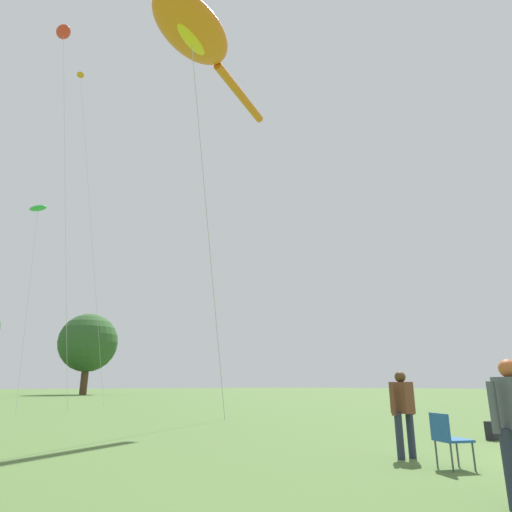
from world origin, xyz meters
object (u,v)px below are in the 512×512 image
at_px(small_kite_bird_shape, 81,80).
at_px(small_kite_diamond_red, 38,209).
at_px(big_show_kite, 195,35).
at_px(small_kite_delta_white, 63,35).
at_px(folding_chair, 448,436).
at_px(backpack, 492,431).
at_px(person_navy_jacket, 403,407).
at_px(tree_shrub_far, 88,343).

bearing_deg(small_kite_bird_shape, small_kite_diamond_red, -121.52).
height_order(big_show_kite, small_kite_delta_white, small_kite_delta_white).
relative_size(folding_chair, small_kite_bird_shape, 0.03).
xyz_separation_m(folding_chair, small_kite_delta_white, (-1.71, 19.82, 20.75)).
relative_size(backpack, small_kite_diamond_red, 0.04).
bearing_deg(small_kite_bird_shape, small_kite_delta_white, -108.83).
relative_size(folding_chair, backpack, 1.95).
xyz_separation_m(big_show_kite, folding_chair, (-0.59, -9.08, -14.74)).
bearing_deg(person_navy_jacket, small_kite_diamond_red, 15.71).
distance_m(person_navy_jacket, small_kite_delta_white, 27.79).
distance_m(small_kite_bird_shape, tree_shrub_far, 38.68).
xyz_separation_m(folding_chair, small_kite_diamond_red, (-0.64, 23.91, 11.16)).
height_order(small_kite_diamond_red, tree_shrub_far, small_kite_diamond_red).
xyz_separation_m(big_show_kite, small_kite_bird_shape, (1.18, 17.82, 8.80)).
relative_size(person_navy_jacket, small_kite_delta_white, 0.07).
bearing_deg(person_navy_jacket, small_kite_bird_shape, 10.08).
xyz_separation_m(big_show_kite, person_navy_jacket, (-0.13, -8.05, -14.35)).
xyz_separation_m(person_navy_jacket, backpack, (4.15, 0.04, -0.68)).
bearing_deg(backpack, small_kite_delta_white, 108.60).
height_order(person_navy_jacket, small_kite_delta_white, small_kite_delta_white).
relative_size(small_kite_diamond_red, small_kite_delta_white, 0.55).
bearing_deg(small_kite_delta_white, folding_chair, 11.28).
bearing_deg(small_kite_delta_white, big_show_kite, 18.42).
distance_m(small_kite_delta_white, tree_shrub_far, 44.92).
height_order(folding_chair, tree_shrub_far, tree_shrub_far).
bearing_deg(small_kite_delta_white, person_navy_jacket, 12.92).
height_order(big_show_kite, folding_chair, big_show_kite).
xyz_separation_m(backpack, tree_shrub_far, (12.27, 57.05, 6.70)).
relative_size(small_kite_bird_shape, small_kite_delta_white, 1.16).
bearing_deg(big_show_kite, folding_chair, 63.57).
distance_m(small_kite_bird_shape, small_kite_diamond_red, 12.96).
distance_m(small_kite_diamond_red, tree_shrub_far, 38.72).
bearing_deg(backpack, tree_shrub_far, 77.86).
distance_m(person_navy_jacket, backpack, 4.20).
height_order(big_show_kite, tree_shrub_far, big_show_kite).
relative_size(big_show_kite, small_kite_diamond_red, 1.32).
relative_size(backpack, small_kite_bird_shape, 0.02).
xyz_separation_m(person_navy_jacket, small_kite_delta_white, (-2.16, 18.79, 20.36)).
bearing_deg(folding_chair, big_show_kite, -154.39).
bearing_deg(tree_shrub_far, folding_chair, -106.19).
bearing_deg(folding_chair, person_navy_jacket, -174.52).
bearing_deg(small_kite_diamond_red, small_kite_delta_white, -31.83).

